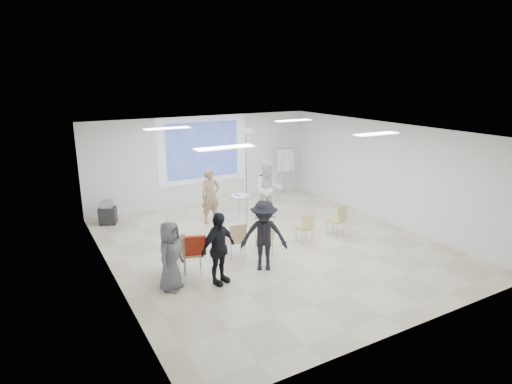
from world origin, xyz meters
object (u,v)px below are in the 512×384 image
chair_far_left (174,251)px  chair_right_far (338,218)px  player_right (268,187)px  flipchart_easel (285,160)px  laptop (236,238)px  audience_mid (264,231)px  chair_left_mid (192,252)px  chair_center (265,233)px  audience_left (218,243)px  av_cart (108,213)px  player_left (210,193)px  audience_outer (170,252)px  chair_right_inner (306,226)px  pedestal_table (240,204)px  chair_left_inner (237,238)px

chair_far_left → chair_right_far: (4.72, 0.08, -0.05)m
player_right → flipchart_easel: player_right is taller
laptop → audience_mid: bearing=115.6°
chair_left_mid → audience_mid: audience_mid is taller
flipchart_easel → chair_left_mid: bearing=-124.0°
chair_far_left → chair_center: (2.34, 0.03, -0.04)m
chair_far_left → audience_mid: bearing=-19.9°
audience_left → chair_center: bearing=6.4°
av_cart → player_left: bearing=-4.2°
chair_right_far → audience_outer: bearing=169.7°
audience_outer → player_left: bearing=12.2°
chair_far_left → chair_right_inner: size_ratio=1.21×
audience_left → audience_outer: audience_left is taller
player_right → chair_center: player_right is taller
audience_mid → laptop: bearing=135.7°
audience_left → audience_outer: 1.01m
laptop → chair_far_left: bearing=18.9°
audience_outer → chair_right_inner: bearing=-32.9°
chair_far_left → audience_left: audience_left is taller
chair_right_inner → audience_mid: bearing=-151.5°
pedestal_table → flipchart_easel: 3.27m
player_left → chair_far_left: (-2.13, -2.86, -0.36)m
chair_right_far → audience_mid: audience_mid is taller
audience_left → av_cart: size_ratio=2.52×
laptop → av_cart: av_cart is taller
chair_left_inner → audience_left: audience_left is taller
pedestal_table → chair_left_mid: (-2.77, -3.04, 0.13)m
av_cart → chair_right_inner: bearing=-21.4°
laptop → audience_left: bearing=59.2°
av_cart → laptop: bearing=-38.0°
audience_left → laptop: bearing=27.3°
chair_right_inner → flipchart_easel: bearing=66.8°
player_right → av_cart: size_ratio=2.77×
chair_far_left → chair_right_far: bearing=1.7°
audience_outer → av_cart: size_ratio=2.29×
chair_far_left → av_cart: size_ratio=1.35×
pedestal_table → chair_far_left: bearing=-137.2°
chair_left_mid → audience_outer: size_ratio=0.54×
chair_center → chair_right_far: 2.37m
chair_far_left → flipchart_easel: size_ratio=0.57×
chair_left_mid → player_right: bearing=54.4°
pedestal_table → chair_left_inner: 3.19m
audience_mid → audience_left: bearing=-143.6°
flipchart_easel → av_cart: flipchart_easel is taller
av_cart → pedestal_table: bearing=3.4°
laptop → flipchart_easel: (4.23, 4.28, 0.79)m
chair_far_left → av_cart: (-0.62, 4.26, -0.24)m
chair_center → player_left: bearing=112.3°
audience_left → chair_right_inner: bearing=-3.4°
chair_center → flipchart_easel: 5.75m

